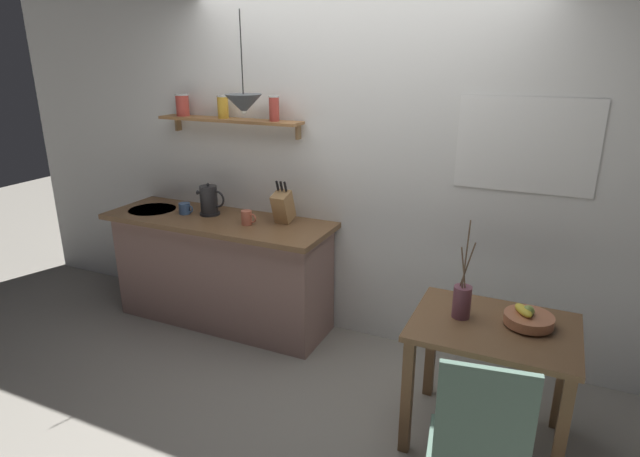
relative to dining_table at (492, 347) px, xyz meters
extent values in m
plane|color=gray|center=(-1.14, 0.23, -0.59)|extent=(14.00, 14.00, 0.00)
cube|color=white|center=(-0.94, 0.88, 0.76)|extent=(6.80, 0.10, 2.70)
cube|color=white|center=(0.00, 0.82, 0.97)|extent=(0.83, 0.01, 0.59)
cube|color=silver|center=(0.00, 0.82, 0.97)|extent=(0.77, 0.01, 0.53)
cube|color=gray|center=(-2.14, 0.55, -0.17)|extent=(1.74, 0.52, 0.85)
cube|color=brown|center=(-2.14, 0.53, 0.28)|extent=(1.83, 0.63, 0.04)
cylinder|color=#B7BABF|center=(-2.77, 0.51, 0.29)|extent=(0.38, 0.38, 0.01)
cube|color=#9E6B3D|center=(-2.12, 0.72, 1.03)|extent=(1.20, 0.18, 0.02)
cube|color=#99754C|center=(-2.67, 0.80, 0.97)|extent=(0.02, 0.06, 0.12)
cube|color=#99754C|center=(-1.56, 0.80, 0.97)|extent=(0.02, 0.06, 0.12)
cylinder|color=#BC4238|center=(-2.54, 0.72, 1.12)|extent=(0.10, 0.10, 0.16)
cylinder|color=silver|center=(-2.54, 0.72, 1.20)|extent=(0.11, 0.11, 0.01)
cylinder|color=gold|center=(-2.16, 0.72, 1.12)|extent=(0.08, 0.08, 0.16)
cylinder|color=silver|center=(-2.16, 0.72, 1.20)|extent=(0.09, 0.09, 0.01)
cylinder|color=#BC4238|center=(-1.72, 0.72, 1.12)|extent=(0.07, 0.07, 0.17)
cylinder|color=silver|center=(-1.72, 0.72, 1.21)|extent=(0.08, 0.08, 0.01)
cube|color=brown|center=(0.00, 0.00, 0.12)|extent=(0.86, 0.66, 0.03)
cube|color=brown|center=(-0.38, -0.28, -0.25)|extent=(0.06, 0.06, 0.70)
cube|color=brown|center=(0.38, -0.28, -0.25)|extent=(0.06, 0.06, 0.70)
cube|color=brown|center=(-0.38, 0.28, -0.25)|extent=(0.06, 0.06, 0.70)
cube|color=brown|center=(0.38, 0.28, -0.25)|extent=(0.06, 0.06, 0.70)
cube|color=#4C6B5B|center=(0.03, -0.66, -0.16)|extent=(0.47, 0.47, 0.03)
cube|color=#4C6B5B|center=(0.06, -0.85, 0.13)|extent=(0.37, 0.08, 0.55)
cylinder|color=#BC704C|center=(0.16, 0.06, 0.14)|extent=(0.11, 0.11, 0.01)
cylinder|color=#BC704C|center=(0.16, 0.06, 0.17)|extent=(0.25, 0.25, 0.05)
ellipsoid|color=yellow|center=(0.13, 0.06, 0.22)|extent=(0.13, 0.15, 0.04)
sphere|color=#8EA84C|center=(0.15, 0.06, 0.22)|extent=(0.06, 0.06, 0.06)
cylinder|color=brown|center=(-0.18, 0.02, 0.22)|extent=(0.10, 0.10, 0.18)
cylinder|color=brown|center=(-0.19, 0.02, 0.43)|extent=(0.05, 0.03, 0.22)
cylinder|color=brown|center=(-0.18, 0.01, 0.50)|extent=(0.02, 0.03, 0.38)
cylinder|color=brown|center=(-0.17, 0.03, 0.44)|extent=(0.06, 0.02, 0.25)
cylinder|color=black|center=(-2.25, 0.58, 0.31)|extent=(0.16, 0.16, 0.02)
cylinder|color=#232326|center=(-2.25, 0.58, 0.42)|extent=(0.14, 0.14, 0.21)
sphere|color=black|center=(-2.25, 0.58, 0.54)|extent=(0.02, 0.02, 0.02)
cone|color=#232326|center=(-2.34, 0.58, 0.47)|extent=(0.04, 0.04, 0.04)
torus|color=black|center=(-2.17, 0.58, 0.44)|extent=(0.14, 0.02, 0.14)
cube|color=tan|center=(-1.62, 0.63, 0.43)|extent=(0.12, 0.20, 0.25)
cylinder|color=black|center=(-1.65, 0.61, 0.59)|extent=(0.02, 0.04, 0.08)
cylinder|color=black|center=(-1.62, 0.61, 0.59)|extent=(0.02, 0.04, 0.08)
cylinder|color=black|center=(-1.58, 0.61, 0.59)|extent=(0.02, 0.04, 0.08)
cylinder|color=#3D5B89|center=(-2.44, 0.51, 0.34)|extent=(0.09, 0.09, 0.09)
torus|color=#3D5B89|center=(-2.39, 0.51, 0.35)|extent=(0.06, 0.01, 0.06)
cylinder|color=#C6664C|center=(-1.85, 0.49, 0.35)|extent=(0.08, 0.08, 0.11)
torus|color=#C6664C|center=(-1.80, 0.49, 0.36)|extent=(0.07, 0.01, 0.07)
cylinder|color=black|center=(-1.84, 0.51, 1.51)|extent=(0.01, 0.01, 0.54)
cone|color=#4C5156|center=(-1.84, 0.51, 1.17)|extent=(0.26, 0.26, 0.13)
sphere|color=white|center=(-1.84, 0.51, 1.13)|extent=(0.04, 0.04, 0.04)
camera|label=1|loc=(0.18, -2.60, 1.50)|focal=29.00mm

